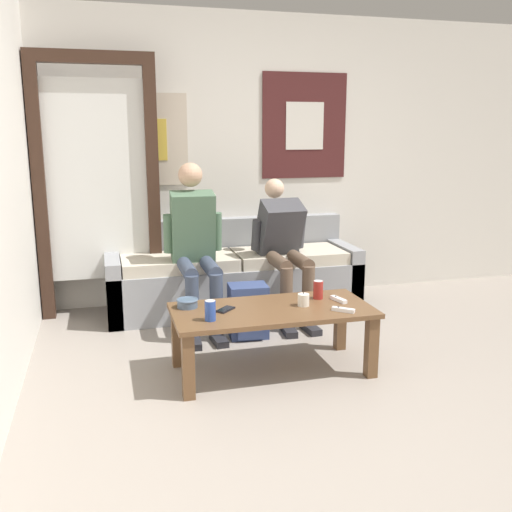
{
  "coord_description": "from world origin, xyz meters",
  "views": [
    {
      "loc": [
        -1.27,
        -2.62,
        1.54
      ],
      "look_at": [
        -0.23,
        1.22,
        0.66
      ],
      "focal_mm": 40.0,
      "sensor_mm": 36.0,
      "label": 1
    }
  ],
  "objects": [
    {
      "name": "ground_plane",
      "position": [
        0.0,
        0.0,
        0.0
      ],
      "size": [
        18.0,
        18.0,
        0.0
      ],
      "primitive_type": "plane",
      "color": "gray"
    },
    {
      "name": "wall_back",
      "position": [
        -0.0,
        2.47,
        1.28
      ],
      "size": [
        10.0,
        0.07,
        2.55
      ],
      "color": "silver",
      "rests_on": "ground_plane"
    },
    {
      "name": "door_frame",
      "position": [
        -1.3,
        2.25,
        1.2
      ],
      "size": [
        1.0,
        0.1,
        2.15
      ],
      "color": "#382319",
      "rests_on": "ground_plane"
    },
    {
      "name": "couch",
      "position": [
        -0.19,
        2.11,
        0.28
      ],
      "size": [
        2.17,
        0.71,
        0.76
      ],
      "color": "gray",
      "rests_on": "ground_plane"
    },
    {
      "name": "coffee_table",
      "position": [
        -0.26,
        0.71,
        0.36
      ],
      "size": [
        1.28,
        0.6,
        0.43
      ],
      "color": "brown",
      "rests_on": "ground_plane"
    },
    {
      "name": "person_seated_adult",
      "position": [
        -0.58,
        1.73,
        0.7
      ],
      "size": [
        0.47,
        0.83,
        1.29
      ],
      "color": "#384256",
      "rests_on": "ground_plane"
    },
    {
      "name": "person_seated_teen",
      "position": [
        0.16,
        1.77,
        0.62
      ],
      "size": [
        0.47,
        0.91,
        1.14
      ],
      "color": "brown",
      "rests_on": "ground_plane"
    },
    {
      "name": "backpack",
      "position": [
        -0.25,
        1.36,
        0.19
      ],
      "size": [
        0.3,
        0.26,
        0.41
      ],
      "color": "navy",
      "rests_on": "ground_plane"
    },
    {
      "name": "ceramic_bowl",
      "position": [
        -0.78,
        0.87,
        0.46
      ],
      "size": [
        0.14,
        0.14,
        0.06
      ],
      "color": "#475B75",
      "rests_on": "coffee_table"
    },
    {
      "name": "pillar_candle",
      "position": [
        -0.05,
        0.7,
        0.47
      ],
      "size": [
        0.07,
        0.07,
        0.09
      ],
      "color": "silver",
      "rests_on": "coffee_table"
    },
    {
      "name": "drink_can_blue",
      "position": [
        -0.68,
        0.57,
        0.49
      ],
      "size": [
        0.07,
        0.07,
        0.12
      ],
      "color": "#28479E",
      "rests_on": "coffee_table"
    },
    {
      "name": "drink_can_red",
      "position": [
        0.1,
        0.83,
        0.49
      ],
      "size": [
        0.07,
        0.07,
        0.12
      ],
      "color": "maroon",
      "rests_on": "coffee_table"
    },
    {
      "name": "game_controller_near_left",
      "position": [
        0.21,
        0.74,
        0.44
      ],
      "size": [
        0.07,
        0.15,
        0.03
      ],
      "color": "white",
      "rests_on": "coffee_table"
    },
    {
      "name": "game_controller_near_right",
      "position": [
        0.15,
        0.52,
        0.44
      ],
      "size": [
        0.13,
        0.12,
        0.03
      ],
      "color": "white",
      "rests_on": "coffee_table"
    },
    {
      "name": "cell_phone",
      "position": [
        -0.56,
        0.74,
        0.44
      ],
      "size": [
        0.14,
        0.14,
        0.01
      ],
      "color": "black",
      "rests_on": "coffee_table"
    }
  ]
}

